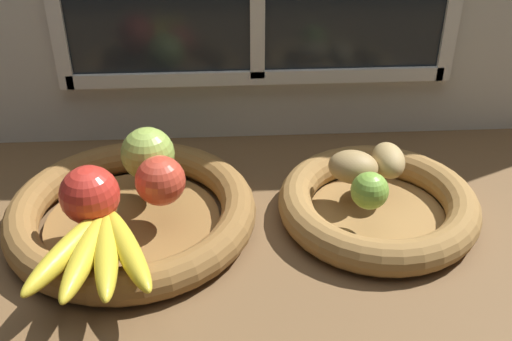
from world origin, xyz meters
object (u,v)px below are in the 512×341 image
(apple_red_front, at_px, (90,195))
(lime_near, at_px, (370,191))
(fruit_bowl_left, at_px, (132,213))
(potato_back, at_px, (388,160))
(fruit_bowl_right, at_px, (378,205))
(banana_bunch_front, at_px, (97,249))
(apple_green_back, at_px, (148,154))
(apple_red_right, at_px, (160,181))
(potato_oblong, at_px, (353,167))

(apple_red_front, height_order, lime_near, apple_red_front)
(fruit_bowl_left, height_order, lime_near, lime_near)
(apple_red_front, bearing_deg, fruit_bowl_left, 47.62)
(apple_red_front, height_order, potato_back, apple_red_front)
(lime_near, bearing_deg, apple_red_front, -178.70)
(fruit_bowl_right, xyz_separation_m, apple_red_front, (-0.40, -0.05, 0.07))
(banana_bunch_front, bearing_deg, potato_back, 23.14)
(potato_back, bearing_deg, apple_red_front, -167.88)
(fruit_bowl_left, bearing_deg, apple_green_back, 66.53)
(apple_red_right, bearing_deg, banana_bunch_front, -120.85)
(fruit_bowl_left, distance_m, potato_back, 0.38)
(banana_bunch_front, xyz_separation_m, lime_near, (0.36, 0.09, 0.01))
(apple_red_front, height_order, apple_red_right, apple_red_front)
(potato_oblong, bearing_deg, apple_green_back, 174.71)
(fruit_bowl_right, bearing_deg, banana_bunch_front, -161.45)
(fruit_bowl_right, height_order, banana_bunch_front, banana_bunch_front)
(apple_green_back, bearing_deg, fruit_bowl_right, -9.40)
(apple_red_front, distance_m, apple_green_back, 0.12)
(banana_bunch_front, xyz_separation_m, potato_back, (0.40, 0.17, 0.01))
(potato_oblong, relative_size, lime_near, 1.39)
(apple_red_front, xyz_separation_m, apple_red_right, (0.09, 0.04, -0.00))
(fruit_bowl_right, bearing_deg, lime_near, -123.69)
(banana_bunch_front, xyz_separation_m, potato_oblong, (0.35, 0.16, 0.01))
(banana_bunch_front, height_order, lime_near, lime_near)
(apple_red_front, bearing_deg, apple_red_right, 22.13)
(apple_red_right, xyz_separation_m, lime_near, (0.29, -0.03, -0.01))
(apple_green_back, distance_m, potato_back, 0.35)
(banana_bunch_front, distance_m, potato_oblong, 0.38)
(apple_red_right, height_order, apple_green_back, apple_green_back)
(fruit_bowl_left, xyz_separation_m, fruit_bowl_right, (0.36, 0.00, 0.00))
(apple_green_back, height_order, potato_back, apple_green_back)
(apple_red_front, bearing_deg, potato_oblong, 11.53)
(fruit_bowl_right, distance_m, apple_red_front, 0.41)
(fruit_bowl_left, xyz_separation_m, apple_red_front, (-0.04, -0.05, 0.07))
(fruit_bowl_left, xyz_separation_m, lime_near, (0.33, -0.04, 0.05))
(fruit_bowl_left, height_order, apple_green_back, apple_green_back)
(potato_oblong, bearing_deg, lime_near, -81.35)
(apple_red_right, height_order, lime_near, apple_red_right)
(potato_oblong, bearing_deg, potato_back, 15.95)
(apple_red_right, height_order, potato_back, apple_red_right)
(apple_green_back, distance_m, banana_bunch_front, 0.19)
(potato_oblong, bearing_deg, apple_red_right, -172.13)
(apple_red_front, bearing_deg, lime_near, 1.30)
(potato_back, distance_m, lime_near, 0.09)
(banana_bunch_front, distance_m, lime_near, 0.37)
(fruit_bowl_right, relative_size, lime_near, 5.59)
(potato_oblong, distance_m, potato_back, 0.06)
(fruit_bowl_left, distance_m, fruit_bowl_right, 0.36)
(fruit_bowl_right, bearing_deg, apple_red_front, -173.34)
(apple_red_front, relative_size, potato_back, 1.09)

